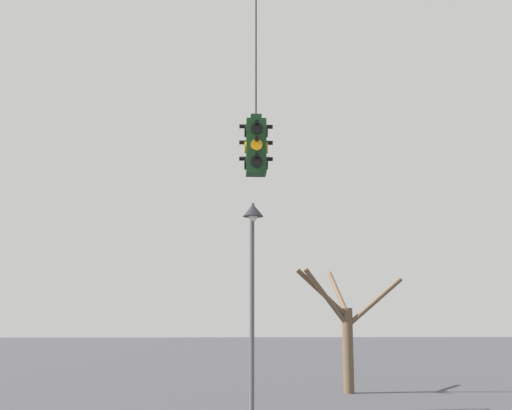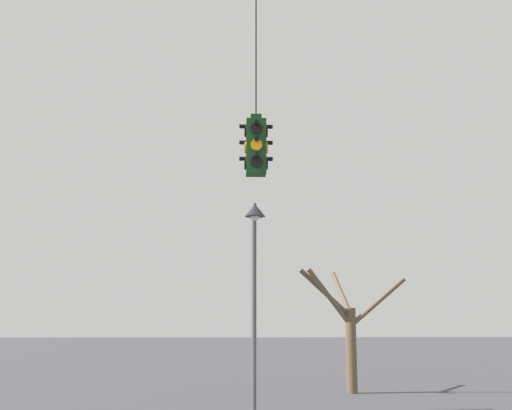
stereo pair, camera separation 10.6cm
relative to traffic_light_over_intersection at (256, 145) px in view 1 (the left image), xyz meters
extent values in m
cube|color=#143819|center=(0.00, 0.00, -0.04)|extent=(0.34, 0.34, 0.97)
cube|color=#143819|center=(0.00, 0.00, 0.50)|extent=(0.19, 0.19, 0.10)
cylinder|color=black|center=(0.00, 0.00, 1.85)|extent=(0.02, 0.02, 2.61)
cylinder|color=black|center=(0.00, -0.19, 0.25)|extent=(0.20, 0.03, 0.20)
cylinder|color=black|center=(0.00, -0.23, 0.34)|extent=(0.07, 0.12, 0.07)
cylinder|color=orange|center=(0.00, -0.19, -0.04)|extent=(0.20, 0.03, 0.20)
cylinder|color=black|center=(0.00, -0.23, 0.05)|extent=(0.07, 0.12, 0.07)
cylinder|color=black|center=(0.00, -0.19, -0.33)|extent=(0.20, 0.03, 0.20)
cylinder|color=black|center=(0.00, -0.23, -0.24)|extent=(0.07, 0.12, 0.07)
cylinder|color=black|center=(0.00, 0.18, 0.25)|extent=(0.20, 0.03, 0.20)
cylinder|color=black|center=(0.00, 0.23, 0.34)|extent=(0.07, 0.12, 0.07)
cylinder|color=orange|center=(0.00, 0.18, -0.04)|extent=(0.20, 0.03, 0.20)
cylinder|color=black|center=(0.00, 0.23, 0.05)|extent=(0.07, 0.12, 0.07)
cylinder|color=black|center=(0.00, 0.18, -0.33)|extent=(0.20, 0.03, 0.20)
cylinder|color=black|center=(0.00, 0.23, -0.24)|extent=(0.07, 0.12, 0.07)
cylinder|color=black|center=(-0.19, 0.00, 0.25)|extent=(0.03, 0.20, 0.20)
cylinder|color=black|center=(-0.23, 0.00, 0.34)|extent=(0.12, 0.07, 0.07)
cylinder|color=orange|center=(-0.19, 0.00, -0.04)|extent=(0.03, 0.20, 0.20)
cylinder|color=black|center=(-0.23, 0.00, 0.05)|extent=(0.12, 0.07, 0.07)
cylinder|color=black|center=(-0.19, 0.00, -0.33)|extent=(0.03, 0.20, 0.20)
cylinder|color=black|center=(-0.23, 0.00, -0.24)|extent=(0.12, 0.07, 0.07)
cylinder|color=black|center=(0.18, 0.00, 0.25)|extent=(0.03, 0.20, 0.20)
cylinder|color=black|center=(0.23, 0.00, 0.34)|extent=(0.12, 0.07, 0.07)
cylinder|color=orange|center=(0.18, 0.00, -0.04)|extent=(0.03, 0.20, 0.20)
cylinder|color=black|center=(0.23, 0.00, 0.05)|extent=(0.12, 0.07, 0.07)
cylinder|color=black|center=(0.18, 0.00, -0.33)|extent=(0.03, 0.20, 0.20)
cylinder|color=black|center=(0.23, 0.00, -0.24)|extent=(0.12, 0.07, 0.07)
cylinder|color=#515156|center=(0.21, 5.40, -2.63)|extent=(0.12, 0.12, 5.10)
cylinder|color=#515156|center=(0.21, 5.12, -0.13)|extent=(0.07, 0.56, 0.07)
cone|color=#232328|center=(0.21, 4.84, -0.28)|extent=(0.51, 0.51, 0.30)
sphere|color=silver|center=(0.21, 4.84, -0.43)|extent=(0.23, 0.23, 0.23)
cylinder|color=brown|center=(3.51, 9.96, -3.86)|extent=(0.34, 0.34, 2.65)
cylinder|color=brown|center=(2.69, 9.76, -2.07)|extent=(1.77, 0.58, 1.57)
cylinder|color=brown|center=(4.36, 9.79, -2.35)|extent=(1.83, 0.51, 1.60)
cylinder|color=brown|center=(2.80, 9.65, -2.21)|extent=(1.58, 0.81, 1.84)
cylinder|color=brown|center=(3.42, 11.02, -1.99)|extent=(0.34, 2.21, 1.59)
camera|label=1|loc=(-0.62, -10.71, -3.06)|focal=45.00mm
camera|label=2|loc=(-0.51, -10.72, -3.06)|focal=45.00mm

